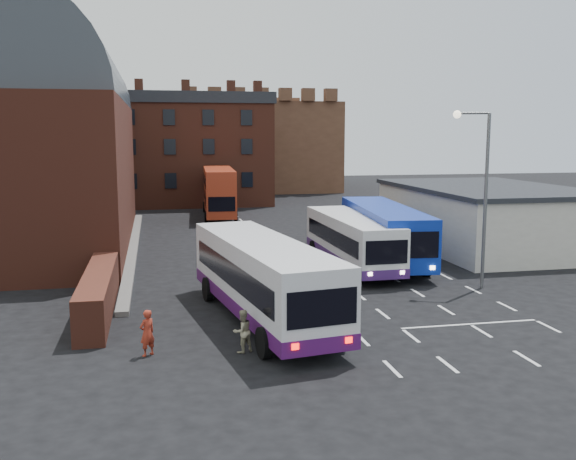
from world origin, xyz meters
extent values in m
plane|color=black|center=(0.00, 0.00, 0.00)|extent=(180.00, 180.00, 0.00)
cube|color=#602B1E|center=(-15.50, 21.00, 5.00)|extent=(12.00, 28.00, 10.00)
cylinder|color=#1E2328|center=(-15.50, 21.00, 10.00)|extent=(12.00, 26.00, 12.00)
cube|color=#602B1E|center=(-10.20, 2.00, 0.90)|extent=(1.20, 10.00, 1.80)
cube|color=beige|center=(15.00, 14.00, 2.00)|extent=(10.00, 16.00, 4.00)
cube|color=#282B30|center=(15.00, 14.00, 4.10)|extent=(10.40, 16.40, 0.30)
cube|color=brown|center=(-6.00, 46.00, 5.50)|extent=(22.00, 10.00, 11.00)
cube|color=brown|center=(6.00, 66.00, 6.00)|extent=(22.00, 22.00, 12.00)
cube|color=silver|center=(-3.32, -0.70, 1.99)|extent=(4.71, 12.78, 2.84)
cube|color=black|center=(-3.32, -0.70, 2.16)|extent=(4.59, 11.60, 1.02)
cylinder|color=black|center=(-5.33, 3.02, 0.57)|extent=(0.49, 1.17, 1.14)
cylinder|color=black|center=(-4.04, -5.29, 0.57)|extent=(0.49, 1.17, 1.14)
cylinder|color=black|center=(-2.52, 3.45, 0.57)|extent=(0.49, 1.17, 1.14)
cylinder|color=black|center=(-1.24, -4.86, 0.57)|extent=(0.49, 1.17, 1.14)
cube|color=white|center=(3.60, 8.95, 1.78)|extent=(2.71, 11.22, 2.54)
cube|color=black|center=(3.60, 8.95, 1.93)|extent=(2.75, 10.02, 0.91)
cylinder|color=black|center=(4.93, 5.41, 0.51)|extent=(0.30, 1.02, 1.02)
cylinder|color=black|center=(4.82, 12.93, 0.51)|extent=(0.30, 1.02, 1.02)
cylinder|color=black|center=(2.39, 5.37, 0.51)|extent=(0.30, 1.02, 1.02)
cylinder|color=black|center=(2.28, 12.89, 0.51)|extent=(0.30, 1.02, 1.02)
cube|color=#0C29A0|center=(6.00, 10.03, 2.01)|extent=(4.17, 12.87, 2.87)
cube|color=black|center=(6.00, 10.03, 2.18)|extent=(4.11, 11.68, 1.03)
cylinder|color=black|center=(7.01, 5.88, 0.57)|extent=(0.44, 1.18, 1.15)
cylinder|color=black|center=(7.90, 14.33, 0.57)|extent=(0.44, 1.18, 1.15)
cylinder|color=black|center=(4.15, 6.18, 0.57)|extent=(0.44, 1.18, 1.15)
cylinder|color=black|center=(5.04, 14.63, 0.57)|extent=(0.44, 1.18, 1.15)
cube|color=#A83218|center=(-1.74, 33.50, 2.56)|extent=(3.28, 11.64, 4.08)
cube|color=black|center=(-1.74, 33.50, 1.99)|extent=(3.27, 10.44, 0.94)
cylinder|color=black|center=(-0.65, 29.77, 0.52)|extent=(0.35, 1.06, 1.05)
cylinder|color=black|center=(-0.20, 37.49, 0.52)|extent=(0.35, 1.06, 1.05)
cylinder|color=black|center=(-3.26, 29.92, 0.52)|extent=(0.35, 1.06, 1.05)
cylinder|color=black|center=(-2.81, 37.65, 0.52)|extent=(0.35, 1.06, 1.05)
cylinder|color=#5A5B5D|center=(8.60, 2.65, 4.42)|extent=(0.18, 0.18, 8.83)
cylinder|color=#5A5B5D|center=(7.88, 2.94, 8.83)|extent=(1.48, 0.67, 0.11)
sphere|color=#FFF2CC|center=(7.16, 3.22, 8.78)|extent=(0.40, 0.40, 0.40)
imported|color=#9D2D1C|center=(-8.06, -4.16, 0.84)|extent=(0.73, 0.69, 1.68)
imported|color=tan|center=(-4.70, -4.49, 0.79)|extent=(0.95, 0.87, 1.57)
camera|label=1|loc=(-7.63, -26.65, 7.83)|focal=40.00mm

